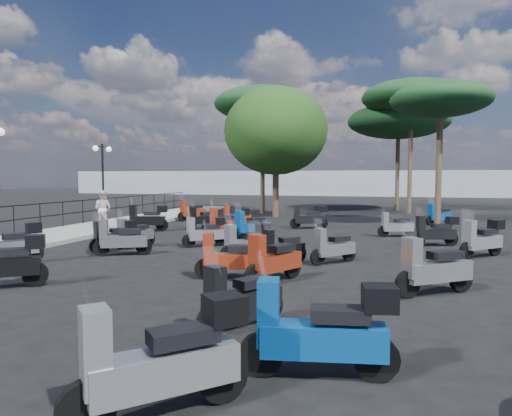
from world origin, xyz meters
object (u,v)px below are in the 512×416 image
(scooter_12, at_px, (240,300))
(scooter_24, at_px, (482,239))
(pedestrian_far, at_px, (103,209))
(scooter_17, at_px, (230,259))
(scooter_19, at_px, (246,242))
(scooter_23, at_px, (333,248))
(scooter_18, at_px, (273,261))
(scooter_25, at_px, (435,232))
(scooter_9, at_px, (236,217))
(pine_3, at_px, (441,100))
(scooter_14, at_px, (206,232))
(broadleaf_tree, at_px, (276,131))
(scooter_7, at_px, (134,234))
(scooter_21, at_px, (320,332))
(scooter_3, at_px, (114,236))
(scooter_22, at_px, (433,269))
(scooter_16, at_px, (309,217))
(pine_0, at_px, (398,121))
(lamp_post_2, at_px, (103,178))
(scooter_13, at_px, (282,248))
(scooter_8, at_px, (228,223))
(pine_2, at_px, (263,104))
(scooter_10, at_px, (202,219))
(scooter_4, at_px, (147,218))
(scooter_26, at_px, (439,215))
(scooter_20, at_px, (396,226))
(scooter_1, at_px, (8,245))
(scooter_15, at_px, (250,227))
(scooter_11, at_px, (162,361))
(scooter_6, at_px, (1,263))
(pine_1, at_px, (412,98))
(scooter_2, at_px, (121,240))
(scooter_5, at_px, (192,212))

(scooter_12, distance_m, scooter_24, 9.16)
(pedestrian_far, relative_size, scooter_17, 0.95)
(scooter_19, xyz_separation_m, scooter_23, (2.40, 0.09, -0.06))
(scooter_18, height_order, scooter_25, scooter_18)
(scooter_9, height_order, pine_3, pine_3)
(scooter_14, distance_m, broadleaf_tree, 12.26)
(scooter_7, height_order, scooter_21, scooter_21)
(scooter_7, distance_m, scooter_17, 5.83)
(scooter_3, relative_size, scooter_22, 0.87)
(scooter_18, relative_size, scooter_21, 0.88)
(scooter_16, distance_m, pine_0, 14.13)
(lamp_post_2, bearing_deg, scooter_24, -5.42)
(scooter_13, height_order, scooter_25, scooter_25)
(scooter_8, distance_m, pine_2, 12.76)
(lamp_post_2, relative_size, scooter_22, 2.36)
(scooter_9, distance_m, scooter_10, 1.79)
(pedestrian_far, height_order, scooter_13, pedestrian_far)
(scooter_3, relative_size, scooter_4, 0.76)
(scooter_19, distance_m, scooter_26, 12.90)
(scooter_22, bearing_deg, scooter_20, -33.54)
(scooter_1, xyz_separation_m, scooter_15, (4.90, 6.07, -0.05))
(lamp_post_2, bearing_deg, scooter_11, -43.45)
(scooter_6, height_order, scooter_8, scooter_6)
(scooter_17, height_order, pine_1, pine_1)
(scooter_21, bearing_deg, pine_3, -20.10)
(scooter_21, bearing_deg, scooter_1, 52.73)
(scooter_10, relative_size, pine_3, 0.19)
(scooter_2, xyz_separation_m, pine_3, (9.90, 10.64, 5.31))
(scooter_8, distance_m, scooter_20, 6.49)
(scooter_13, xyz_separation_m, scooter_17, (-0.74, -2.16, 0.06))
(scooter_8, distance_m, scooter_10, 2.90)
(scooter_3, bearing_deg, scooter_22, -165.74)
(scooter_24, height_order, pine_0, pine_0)
(scooter_19, xyz_separation_m, scooter_21, (2.99, -7.00, 0.07))
(scooter_16, distance_m, scooter_26, 6.64)
(scooter_2, relative_size, scooter_5, 1.06)
(scooter_18, bearing_deg, scooter_7, -5.34)
(scooter_5, height_order, pine_2, pine_2)
(scooter_10, bearing_deg, pedestrian_far, 66.58)
(scooter_13, height_order, scooter_16, scooter_16)
(scooter_15, height_order, scooter_22, scooter_22)
(pine_0, bearing_deg, scooter_2, -112.12)
(scooter_10, distance_m, broadleaf_tree, 8.18)
(scooter_3, height_order, scooter_11, scooter_11)
(scooter_23, bearing_deg, pine_2, -26.32)
(pedestrian_far, height_order, scooter_17, pedestrian_far)
(scooter_1, height_order, pine_2, pine_2)
(scooter_4, relative_size, scooter_24, 1.28)
(scooter_11, distance_m, scooter_26, 20.07)
(scooter_10, distance_m, pine_1, 16.26)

